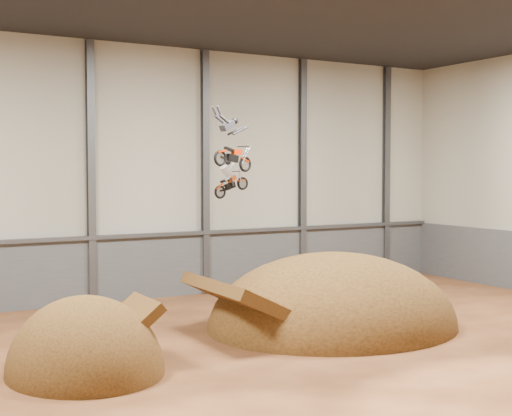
# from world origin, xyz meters

# --- Properties ---
(floor) EXTENTS (40.00, 40.00, 0.00)m
(floor) POSITION_xyz_m (0.00, 0.00, 0.00)
(floor) COLOR #4E2814
(floor) RESTS_ON ground
(back_wall) EXTENTS (40.00, 0.10, 14.00)m
(back_wall) POSITION_xyz_m (0.00, 15.00, 7.00)
(back_wall) COLOR #AFAC9B
(back_wall) RESTS_ON ground
(lower_band_back) EXTENTS (39.80, 0.18, 3.50)m
(lower_band_back) POSITION_xyz_m (0.00, 14.90, 1.75)
(lower_band_back) COLOR #4F5257
(lower_band_back) RESTS_ON ground
(steel_rail) EXTENTS (39.80, 0.35, 0.20)m
(steel_rail) POSITION_xyz_m (0.00, 14.75, 3.55)
(steel_rail) COLOR #47494F
(steel_rail) RESTS_ON lower_band_back
(steel_column_2) EXTENTS (0.40, 0.36, 13.90)m
(steel_column_2) POSITION_xyz_m (-3.33, 14.80, 7.00)
(steel_column_2) COLOR #47494F
(steel_column_2) RESTS_ON ground
(steel_column_3) EXTENTS (0.40, 0.36, 13.90)m
(steel_column_3) POSITION_xyz_m (3.33, 14.80, 7.00)
(steel_column_3) COLOR #47494F
(steel_column_3) RESTS_ON ground
(steel_column_4) EXTENTS (0.40, 0.36, 13.90)m
(steel_column_4) POSITION_xyz_m (10.00, 14.80, 7.00)
(steel_column_4) COLOR #47494F
(steel_column_4) RESTS_ON ground
(steel_column_5) EXTENTS (0.40, 0.36, 13.90)m
(steel_column_5) POSITION_xyz_m (16.67, 14.80, 7.00)
(steel_column_5) COLOR #47494F
(steel_column_5) RESTS_ON ground
(takeoff_ramp) EXTENTS (5.43, 6.27, 5.43)m
(takeoff_ramp) POSITION_xyz_m (-7.35, 2.23, 0.00)
(takeoff_ramp) COLOR #3B240E
(takeoff_ramp) RESTS_ON ground
(landing_ramp) EXTENTS (11.73, 10.38, 6.77)m
(landing_ramp) POSITION_xyz_m (4.59, 3.99, 0.00)
(landing_ramp) COLOR #3B240E
(landing_ramp) RESTS_ON ground
(fmx_rider_a) EXTENTS (2.28, 0.98, 2.10)m
(fmx_rider_a) POSITION_xyz_m (0.17, 5.36, 6.90)
(fmx_rider_a) COLOR #CF4714
(fmx_rider_b) EXTENTS (3.29, 1.61, 2.86)m
(fmx_rider_b) POSITION_xyz_m (-0.28, 4.60, 8.38)
(fmx_rider_b) COLOR red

